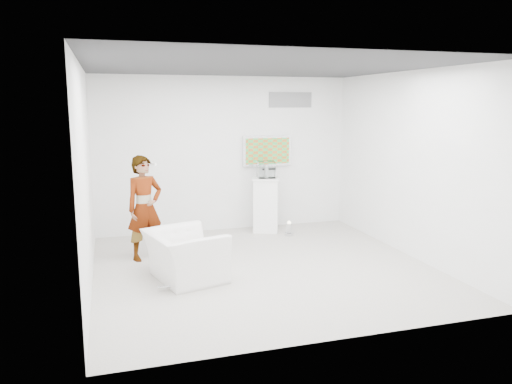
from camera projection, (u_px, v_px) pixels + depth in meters
The scene contains 10 objects.
room at pixel (263, 170), 7.39m from camera, with size 5.01×5.01×3.00m.
tv at pixel (267, 151), 9.93m from camera, with size 1.00×0.08×0.60m, color silver.
logo_decal at pixel (290, 100), 9.93m from camera, with size 0.90×0.02×0.30m, color slate.
person at pixel (145, 208), 7.94m from camera, with size 0.61×0.40×1.68m, color white.
armchair at pixel (185, 255), 7.07m from camera, with size 1.08×0.95×0.70m, color white.
pedestal at pixel (266, 204), 9.76m from camera, with size 0.52×0.52×1.06m, color white.
floor_uplight at pixel (289, 229), 9.47m from camera, with size 0.17×0.17×0.27m, color silver.
vitrine at pixel (266, 169), 9.64m from camera, with size 0.32×0.32×0.32m, color white.
console at pixel (266, 172), 9.65m from camera, with size 0.05×0.17×0.23m, color white.
wii_remote at pixel (152, 164), 8.09m from camera, with size 0.04×0.16×0.04m, color white.
Camera 1 is at (-2.22, -6.99, 2.48)m, focal length 35.00 mm.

